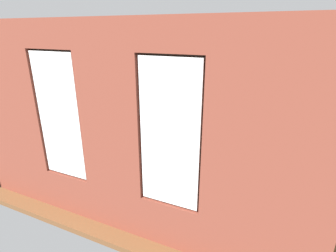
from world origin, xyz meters
name	(u,v)px	position (x,y,z in m)	size (l,w,h in m)	color
ground_plane	(174,165)	(0.00, 0.00, -0.05)	(6.44, 5.43, 0.10)	brown
brick_wall_with_windows	(112,138)	(0.00, 2.33, 1.56)	(5.84, 0.30, 3.19)	brown
white_wall_right	(69,89)	(2.87, 0.20, 1.59)	(0.10, 4.43, 3.19)	silver
couch_by_window	(105,179)	(0.75, 1.69, 0.33)	(2.09, 0.87, 0.80)	black
couch_left	(272,191)	(-2.22, 0.78, 0.33)	(0.88, 1.71, 0.80)	black
coffee_table	(184,142)	(-0.04, -0.49, 0.39)	(1.44, 0.79, 0.44)	olive
cup_ceramic	(201,138)	(-0.44, -0.63, 0.49)	(0.09, 0.09, 0.10)	#33567F
candle_jar	(179,135)	(0.14, -0.59, 0.50)	(0.08, 0.08, 0.11)	#B7333D
table_plant_small	(186,136)	(-0.15, -0.38, 0.60)	(0.19, 0.19, 0.29)	gray
remote_silver	(166,138)	(0.39, -0.38, 0.45)	(0.05, 0.17, 0.02)	#B2B2B7
remote_gray	(184,139)	(-0.04, -0.49, 0.45)	(0.05, 0.17, 0.02)	#59595B
media_console	(101,131)	(2.57, -0.52, 0.23)	(1.10, 0.42, 0.47)	black
tv_flatscreen	(99,111)	(2.57, -0.52, 0.86)	(1.11, 0.20, 0.77)	black
papasan_chair	(178,124)	(0.54, -1.52, 0.43)	(1.00, 1.00, 0.66)	olive
potted_plant_foreground_right	(130,115)	(2.27, -1.67, 0.43)	(0.46, 0.46, 0.68)	#9E5638
potted_plant_corner_far_left	(282,203)	(-2.37, 1.79, 0.80)	(0.92, 1.03, 1.38)	#9E5638
potted_plant_between_couches	(177,179)	(-0.75, 1.64, 0.68)	(1.06, 1.00, 1.16)	brown
potted_plant_corner_near_left	(288,127)	(-2.37, -1.72, 0.74)	(0.79, 0.80, 1.25)	beige
potted_plant_by_left_couch	(258,154)	(-1.82, -0.52, 0.40)	(0.45, 0.45, 0.60)	beige
potted_plant_near_tv	(91,128)	(2.02, 0.49, 0.76)	(0.76, 0.82, 1.41)	#47423D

